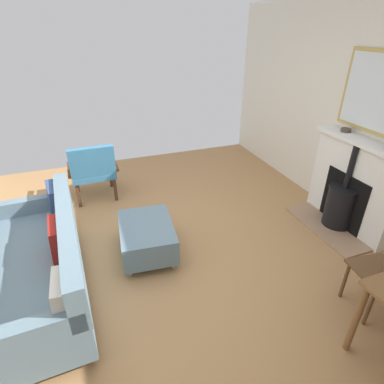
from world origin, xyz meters
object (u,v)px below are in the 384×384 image
fireplace (351,190)px  armchair_accent (93,169)px  mantel_bowl_near (346,130)px  sofa (41,266)px  ottoman (147,236)px

fireplace → armchair_accent: 3.43m
mantel_bowl_near → armchair_accent: mantel_bowl_near is taller
fireplace → mantel_bowl_near: mantel_bowl_near is taller
fireplace → sofa: fireplace is taller
fireplace → armchair_accent: (2.94, -1.77, -0.02)m
mantel_bowl_near → armchair_accent: size_ratio=0.14×
fireplace → ottoman: size_ratio=1.53×
mantel_bowl_near → ottoman: size_ratio=0.15×
ottoman → armchair_accent: (0.43, -1.47, 0.26)m
ottoman → mantel_bowl_near: bearing=-179.5°
armchair_accent → mantel_bowl_near: bearing=154.1°
fireplace → ottoman: (2.51, -0.30, -0.27)m
ottoman → sofa: bearing=14.5°
fireplace → ottoman: bearing=-6.9°
mantel_bowl_near → fireplace: bearing=83.6°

